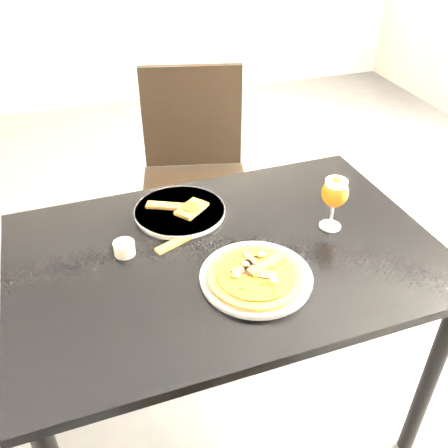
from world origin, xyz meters
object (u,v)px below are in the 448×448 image
object	(u,v)px
dining_table	(226,275)
pizza	(256,275)
beer_glass	(335,193)
chair_far	(195,175)

from	to	relation	value
dining_table	pizza	bearing A→B (deg)	-78.62
dining_table	pizza	xyz separation A→B (m)	(0.03, -0.15, 0.11)
pizza	beer_glass	size ratio (longest dim) A/B	1.52
pizza	chair_far	bearing A→B (deg)	84.58
dining_table	beer_glass	xyz separation A→B (m)	(0.34, 0.01, 0.21)
pizza	dining_table	bearing A→B (deg)	102.62
dining_table	beer_glass	world-z (taller)	beer_glass
dining_table	beer_glass	distance (m)	0.40
dining_table	pizza	size ratio (longest dim) A/B	4.86
chair_far	pizza	size ratio (longest dim) A/B	3.91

